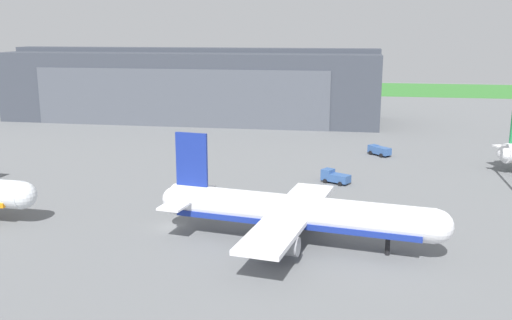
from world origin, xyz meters
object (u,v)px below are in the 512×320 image
Objects in this scene: maintenance_hangar at (193,85)px; stair_truck at (335,177)px; baggage_tug at (379,150)px; airliner_near_left at (297,213)px.

maintenance_hangar is 77.74m from stair_truck.
maintenance_hangar is 66.25m from baggage_tug.
stair_truck reaches higher than baggage_tug.
stair_truck is at bearing 82.91° from airliner_near_left.
baggage_tug is (11.95, 52.31, -2.83)m from airliner_near_left.
airliner_near_left is 6.81× the size of stair_truck.
airliner_near_left is 29.44m from stair_truck.
maintenance_hangar is at bearing 112.92° from airliner_near_left.
maintenance_hangar is 20.05× the size of stair_truck.
baggage_tug is (51.38, -40.93, -8.61)m from maintenance_hangar.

